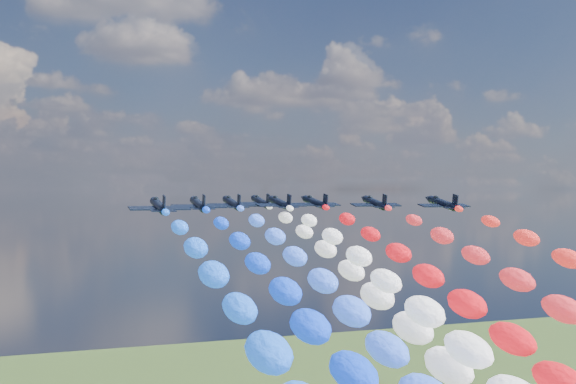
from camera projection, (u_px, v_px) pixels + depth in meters
name	position (u px, v px, depth m)	size (l,w,h in m)	color
jet_0	(159.00, 206.00, 116.04)	(9.08, 12.17, 2.68)	black
jet_1	(198.00, 204.00, 128.65)	(9.08, 12.17, 2.68)	black
jet_2	(232.00, 203.00, 138.85)	(9.08, 12.17, 2.68)	black
jet_3	(280.00, 203.00, 139.11)	(9.08, 12.17, 2.68)	black
jet_4	(261.00, 202.00, 152.00)	(9.08, 12.17, 2.68)	black
trail_4	(429.00, 371.00, 92.62)	(5.58, 122.42, 42.86)	silver
jet_5	(315.00, 202.00, 145.10)	(9.08, 12.17, 2.68)	black
jet_6	(375.00, 203.00, 140.66)	(9.08, 12.17, 2.68)	black
jet_7	(442.00, 203.00, 135.59)	(9.08, 12.17, 2.68)	black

